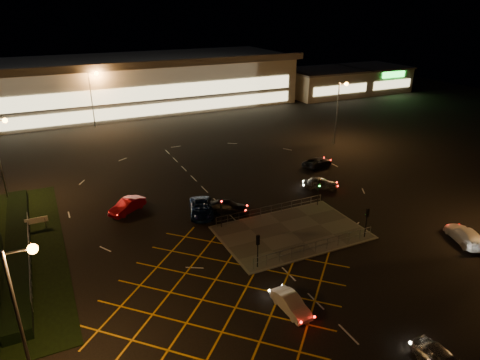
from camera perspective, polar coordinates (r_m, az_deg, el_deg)
name	(u,v)px	position (r m, az deg, el deg)	size (l,w,h in m)	color
ground	(265,228)	(44.62, 3.30, -6.44)	(180.00, 180.00, 0.00)	black
pedestrian_island	(291,232)	(44.01, 6.86, -6.93)	(14.00, 9.00, 0.12)	#4C4944
hedge	(18,247)	(45.42, -27.52, -7.96)	(2.00, 26.00, 1.00)	black
supermarket	(130,83)	(99.20, -14.48, 12.46)	(72.00, 26.50, 10.50)	beige
retail_unit_a	(323,82)	(111.00, 11.03, 12.67)	(18.80, 14.80, 6.35)	beige
retail_unit_b	(373,78)	(121.07, 17.33, 12.89)	(14.80, 14.80, 6.35)	beige
streetlight_sw	(24,304)	(26.80, -26.83, -14.49)	(1.78, 0.56, 10.03)	slate
streetlight_nw	(1,150)	(54.33, -29.23, 3.57)	(1.78, 0.56, 10.03)	slate
streetlight_ne	(340,104)	(71.00, 13.18, 9.78)	(1.78, 0.56, 10.03)	slate
streetlight_far_left	(93,92)	(83.92, -19.00, 11.08)	(1.78, 0.56, 10.03)	slate
streetlight_far_right	(278,75)	(98.69, 5.03, 13.76)	(1.78, 0.56, 10.03)	slate
signal_sw	(258,245)	(37.22, 2.39, -8.61)	(0.28, 0.30, 3.15)	black
signal_se	(367,217)	(43.50, 16.56, -4.71)	(0.28, 0.30, 3.15)	black
signal_nw	(221,207)	(43.55, -2.53, -3.68)	(0.28, 0.30, 3.15)	black
signal_ne	(319,187)	(49.02, 10.47, -0.93)	(0.28, 0.30, 3.15)	black
car_queue_white	(291,303)	(33.78, 6.81, -16.03)	(1.35, 3.88, 1.28)	#BBBBBB
car_left_blue	(201,208)	(47.22, -5.19, -3.75)	(2.48, 5.38, 1.50)	#0C1F4C
car_far_dkgrey	(228,207)	(47.50, -1.65, -3.59)	(1.88, 4.63, 1.35)	black
car_right_silver	(320,183)	(54.36, 10.66, -0.42)	(1.72, 4.26, 1.45)	#B2B5B9
car_circ_red	(127,206)	(49.17, -14.80, -3.34)	(1.58, 4.54, 1.50)	maroon
car_east_grey	(318,162)	(61.65, 10.31, 2.34)	(2.17, 4.71, 1.31)	black
car_approach_white	(465,235)	(47.26, 27.83, -6.51)	(2.06, 5.07, 1.47)	white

